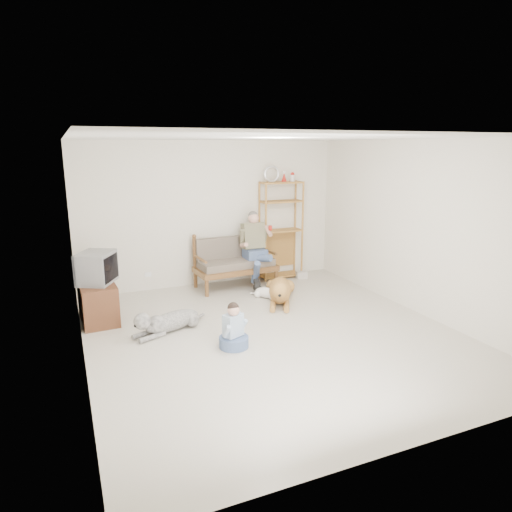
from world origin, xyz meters
name	(u,v)px	position (x,y,z in m)	size (l,w,h in m)	color
floor	(273,334)	(0.00, 0.00, 0.00)	(5.50, 5.50, 0.00)	silver
ceiling	(275,138)	(0.00, 0.00, 2.70)	(5.50, 5.50, 0.00)	silver
wall_back	(212,214)	(0.00, 2.75, 1.35)	(5.00, 5.00, 0.00)	silver
wall_front	(419,304)	(0.00, -2.75, 1.35)	(5.00, 5.00, 0.00)	silver
wall_left	(75,258)	(-2.50, 0.00, 1.35)	(5.50, 5.50, 0.00)	silver
wall_right	(419,228)	(2.50, 0.00, 1.35)	(5.50, 5.50, 0.00)	silver
loveseat	(235,261)	(0.31, 2.38, 0.49)	(1.54, 0.79, 0.95)	brown
man	(256,254)	(0.66, 2.14, 0.65)	(0.54, 0.77, 1.24)	slate
etagere	(281,229)	(1.36, 2.55, 0.99)	(0.86, 0.37, 2.24)	#A47733
book_stack	(302,275)	(1.73, 2.33, 0.07)	(0.21, 0.16, 0.14)	beige
tv_stand	(97,302)	(-2.23, 1.51, 0.30)	(0.55, 0.92, 0.60)	brown
crt_tv	(97,268)	(-2.19, 1.51, 0.83)	(0.66, 0.71, 0.47)	slate
wall_outlet	(148,275)	(-1.25, 2.73, 0.30)	(0.12, 0.02, 0.08)	white
golden_retriever	(280,290)	(0.71, 1.24, 0.19)	(0.83, 1.44, 0.47)	#C08442
shaggy_dog	(166,322)	(-1.37, 0.67, 0.16)	(1.22, 0.63, 0.39)	silver
terrier	(271,293)	(0.62, 1.41, 0.11)	(0.46, 0.61, 0.27)	white
child	(234,331)	(-0.66, -0.17, 0.22)	(0.39, 0.39, 0.62)	slate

